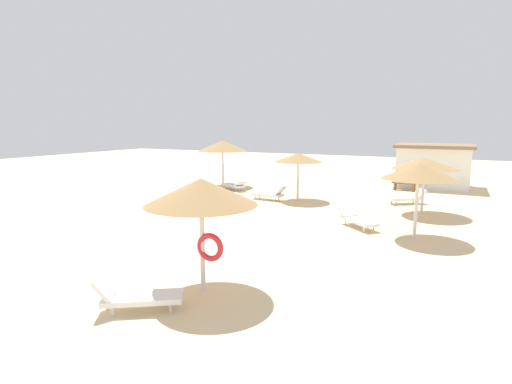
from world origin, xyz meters
TOP-DOWN VIEW (x-y plane):
  - ground_plane at (0.00, 0.00)m, footprint 80.00×80.00m
  - parasol_0 at (-0.05, 8.05)m, footprint 2.53×2.53m
  - parasol_1 at (6.17, 7.40)m, footprint 2.85×2.85m
  - parasol_2 at (-6.16, 10.49)m, footprint 3.19×3.19m
  - parasol_3 at (6.29, 3.08)m, footprint 2.52×2.52m
  - parasol_4 at (2.17, -4.20)m, footprint 2.68×2.68m
  - lounger_0 at (-1.42, 7.42)m, footprint 1.90×0.76m
  - lounger_1 at (5.32, 9.62)m, footprint 1.89×1.63m
  - lounger_2 at (-4.72, 9.42)m, footprint 2.01×1.39m
  - lounger_3 at (4.11, 3.69)m, footprint 1.84×1.73m
  - lounger_4 at (1.47, -5.73)m, footprint 1.90×1.55m
  - bench_0 at (4.65, 13.98)m, footprint 1.52×0.50m
  - beach_cabana at (6.10, 16.29)m, footprint 4.60×3.88m

SIDE VIEW (x-z plane):
  - ground_plane at x=0.00m, z-range 0.00..0.00m
  - lounger_2 at x=-4.72m, z-range 0.00..0.62m
  - lounger_3 at x=4.11m, z-range -0.03..0.66m
  - lounger_1 at x=5.32m, z-range -0.05..0.69m
  - lounger_0 at x=-1.42m, z-range -0.06..0.71m
  - lounger_4 at x=1.47m, z-range -0.07..0.72m
  - bench_0 at x=4.65m, z-range 0.10..0.59m
  - beach_cabana at x=6.10m, z-range 0.02..2.76m
  - parasol_0 at x=-0.05m, z-range 1.01..3.53m
  - parasol_1 at x=6.17m, z-range 1.01..3.55m
  - parasol_3 at x=6.29m, z-range 1.05..3.73m
  - parasol_4 at x=2.17m, z-range 1.04..3.80m
  - parasol_2 at x=-6.16m, z-range 1.14..4.11m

